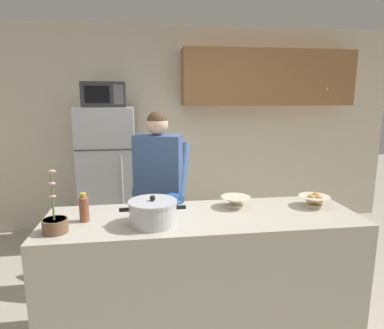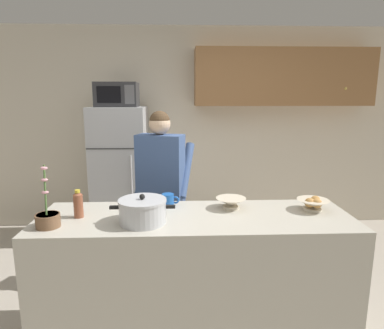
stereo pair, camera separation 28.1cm
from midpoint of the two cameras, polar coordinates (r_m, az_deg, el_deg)
back_wall_unit at (r=4.48m, az=-1.59°, el=7.80°), size 6.00×0.48×2.60m
kitchen_island at (r=2.54m, az=-1.48°, el=-18.47°), size 2.16×0.68×0.92m
refrigerator at (r=4.18m, az=-15.78°, el=-1.75°), size 0.64×0.68×1.61m
microwave at (r=4.06m, az=-16.55°, el=11.27°), size 0.48×0.37×0.28m
person_near_pot at (r=3.03m, az=-8.30°, el=-2.62°), size 0.57×0.52×1.61m
cooking_pot at (r=2.20m, az=-10.30°, el=-8.04°), size 0.42×0.31×0.19m
coffee_mug at (r=2.52m, az=-6.45°, el=-6.17°), size 0.13×0.09×0.10m
bread_bowl at (r=2.63m, az=17.14°, el=-5.79°), size 0.23×0.23×0.10m
empty_bowl at (r=2.51m, az=4.21°, el=-6.24°), size 0.22×0.22×0.08m
bottle_near_edge at (r=2.37m, az=-21.11°, el=-6.86°), size 0.06×0.06×0.19m
potted_orchid at (r=2.27m, az=-25.55°, el=-9.02°), size 0.15×0.15×0.40m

